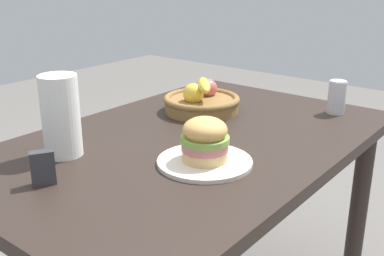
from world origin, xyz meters
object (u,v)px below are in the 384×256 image
Objects in this scene: paper_towel_roll at (61,116)px; fruit_basket at (202,101)px; soda_can at (337,97)px; napkin_holder at (43,168)px; plate at (205,162)px; sandwich at (205,139)px.

fruit_basket is at bearing -5.31° from paper_towel_roll.
soda_can is 1.01m from paper_towel_roll.
fruit_basket is 0.75m from napkin_holder.
soda_can is at bearing -27.32° from paper_towel_roll.
paper_towel_roll is (-0.21, 0.36, 0.11)m from plate.
paper_towel_roll is at bearing 68.42° from napkin_holder.
fruit_basket is (0.39, 0.31, 0.04)m from plate.
soda_can is (0.69, -0.10, -0.01)m from sandwich.
sandwich is 1.52× the size of napkin_holder.
plate is at bearing -60.65° from paper_towel_roll.
soda_can is at bearing -53.51° from fruit_basket.
sandwich is 0.43m from napkin_holder.
sandwich reaches higher than soda_can.
fruit_basket is at bearing 126.49° from soda_can.
fruit_basket reaches higher than napkin_holder.
fruit_basket is (-0.30, 0.41, -0.02)m from soda_can.
paper_towel_roll is (-0.90, 0.46, 0.06)m from soda_can.
soda_can is 1.40× the size of napkin_holder.
sandwich is 0.50m from fruit_basket.
sandwich is 0.47× the size of fruit_basket.
soda_can is at bearing -8.08° from plate.
soda_can is 0.51m from fruit_basket.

